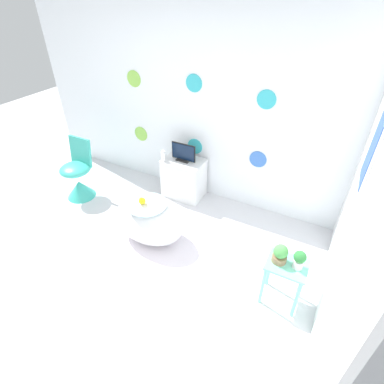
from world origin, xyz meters
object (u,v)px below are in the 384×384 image
potted_plant_right (299,259)px  chair (79,179)px  vase (163,156)px  bathtub (149,221)px  potted_plant_left (280,254)px  tv (183,153)px

potted_plant_right → chair: bearing=172.9°
potted_plant_right → vase: bearing=154.4°
bathtub → chair: size_ratio=1.02×
vase → potted_plant_left: 2.08m
chair → potted_plant_right: bearing=-7.1°
chair → vase: (1.08, 0.58, 0.36)m
vase → potted_plant_left: (1.84, -0.97, -0.04)m
chair → vase: size_ratio=5.46×
chair → potted_plant_left: chair is taller
chair → bathtub: bearing=-10.8°
vase → potted_plant_right: size_ratio=0.83×
chair → tv: bearing=28.6°
bathtub → vase: 0.97m
bathtub → tv: 1.07m
bathtub → vase: size_ratio=5.54×
tv → potted_plant_left: bearing=-34.6°
bathtub → chair: 1.41m
tv → potted_plant_left: (1.61, -1.11, -0.08)m
chair → tv: 1.55m
chair → tv: size_ratio=2.43×
vase → tv: bearing=30.6°
chair → tv: (1.31, 0.72, 0.40)m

